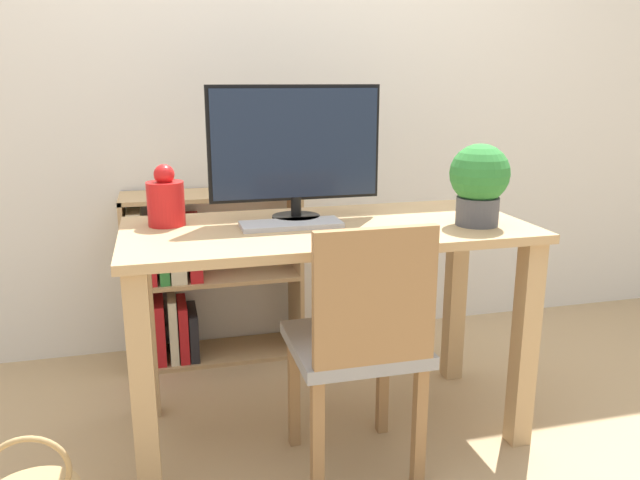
{
  "coord_description": "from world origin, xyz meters",
  "views": [
    {
      "loc": [
        -0.54,
        -1.98,
        1.24
      ],
      "look_at": [
        0.0,
        0.1,
        0.69
      ],
      "focal_mm": 35.0,
      "sensor_mm": 36.0,
      "label": 1
    }
  ],
  "objects": [
    {
      "name": "bookshelf",
      "position": [
        -0.46,
        0.73,
        0.37
      ],
      "size": [
        0.77,
        0.28,
        0.76
      ],
      "color": "tan",
      "rests_on": "ground_plane"
    },
    {
      "name": "vase",
      "position": [
        -0.52,
        0.14,
        0.85
      ],
      "size": [
        0.12,
        0.12,
        0.21
      ],
      "color": "red",
      "rests_on": "desk"
    },
    {
      "name": "wall_back",
      "position": [
        0.0,
        0.91,
        1.3
      ],
      "size": [
        8.0,
        0.05,
        2.6
      ],
      "color": "silver",
      "rests_on": "ground_plane"
    },
    {
      "name": "potted_plant",
      "position": [
        0.49,
        -0.12,
        0.91
      ],
      "size": [
        0.2,
        0.2,
        0.27
      ],
      "color": "#4C4C51",
      "rests_on": "desk"
    },
    {
      "name": "desk",
      "position": [
        0.0,
        0.0,
        0.61
      ],
      "size": [
        1.36,
        0.63,
        0.76
      ],
      "color": "tan",
      "rests_on": "ground_plane"
    },
    {
      "name": "monitor",
      "position": [
        -0.08,
        0.11,
        1.02
      ],
      "size": [
        0.6,
        0.17,
        0.46
      ],
      "color": "black",
      "rests_on": "desk"
    },
    {
      "name": "ground_plane",
      "position": [
        0.0,
        0.0,
        0.0
      ],
      "size": [
        10.0,
        10.0,
        0.0
      ],
      "primitive_type": "plane",
      "color": "tan"
    },
    {
      "name": "chair",
      "position": [
        0.02,
        -0.3,
        0.47
      ],
      "size": [
        0.4,
        0.4,
        0.85
      ],
      "rotation": [
        0.0,
        0.0,
        0.13
      ],
      "color": "gray",
      "rests_on": "ground_plane"
    },
    {
      "name": "keyboard",
      "position": [
        -0.12,
        0.01,
        0.77
      ],
      "size": [
        0.34,
        0.13,
        0.02
      ],
      "color": "#B2B2B7",
      "rests_on": "desk"
    }
  ]
}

